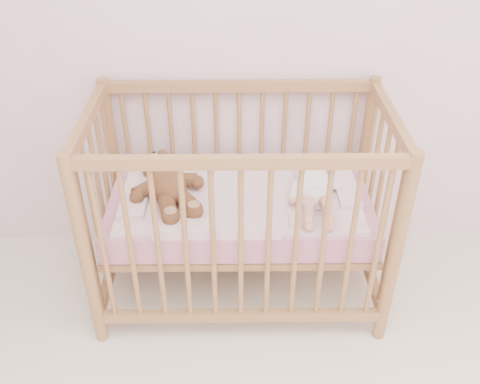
{
  "coord_description": "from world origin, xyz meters",
  "views": [
    {
      "loc": [
        -0.18,
        -0.44,
        1.99
      ],
      "look_at": [
        -0.16,
        1.55,
        0.62
      ],
      "focal_mm": 40.0,
      "sensor_mm": 36.0,
      "label": 1
    }
  ],
  "objects": [
    {
      "name": "teddy_bear",
      "position": [
        -0.49,
        1.58,
        0.65
      ],
      "size": [
        0.55,
        0.62,
        0.14
      ],
      "primitive_type": null,
      "rotation": [
        0.0,
        0.0,
        0.42
      ],
      "color": "brown",
      "rests_on": "blanket"
    },
    {
      "name": "baby",
      "position": [
        0.17,
        1.58,
        0.64
      ],
      "size": [
        0.26,
        0.53,
        0.13
      ],
      "primitive_type": null,
      "rotation": [
        0.0,
        0.0,
        -0.01
      ],
      "color": "white",
      "rests_on": "blanket"
    },
    {
      "name": "crib",
      "position": [
        -0.16,
        1.6,
        0.5
      ],
      "size": [
        1.36,
        0.76,
        1.0
      ],
      "primitive_type": null,
      "color": "#A76F47",
      "rests_on": "floor"
    },
    {
      "name": "blanket",
      "position": [
        -0.16,
        1.6,
        0.56
      ],
      "size": [
        1.1,
        0.58,
        0.06
      ],
      "primitive_type": null,
      "color": "#D2919C",
      "rests_on": "mattress"
    },
    {
      "name": "mattress",
      "position": [
        -0.16,
        1.6,
        0.49
      ],
      "size": [
        1.22,
        0.62,
        0.13
      ],
      "primitive_type": "cube",
      "color": "#CB7E9A",
      "rests_on": "crib"
    },
    {
      "name": "wall_back",
      "position": [
        0.0,
        2.0,
        1.35
      ],
      "size": [
        4.0,
        0.02,
        2.7
      ],
      "primitive_type": "cube",
      "color": "white",
      "rests_on": "floor"
    }
  ]
}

